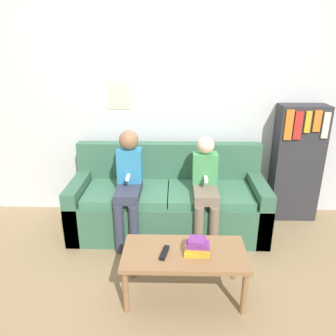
% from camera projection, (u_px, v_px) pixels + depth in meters
% --- Properties ---
extents(ground_plane, '(10.00, 10.00, 0.00)m').
position_uv_depth(ground_plane, '(167.00, 255.00, 3.08)').
color(ground_plane, '#937A56').
extents(wall_back, '(8.00, 0.06, 2.60)m').
position_uv_depth(wall_back, '(169.00, 100.00, 3.54)').
color(wall_back, silver).
rests_on(wall_back, ground_plane).
extents(couch, '(1.98, 0.77, 0.87)m').
position_uv_depth(couch, '(168.00, 203.00, 3.45)').
color(couch, '#38664C').
rests_on(couch, ground_plane).
extents(coffee_table, '(0.94, 0.47, 0.39)m').
position_uv_depth(coffee_table, '(184.00, 257.00, 2.49)').
color(coffee_table, '#8E6642').
rests_on(coffee_table, ground_plane).
extents(person_left, '(0.24, 0.54, 1.09)m').
position_uv_depth(person_left, '(129.00, 180.00, 3.17)').
color(person_left, '#33384C').
rests_on(person_left, ground_plane).
extents(person_right, '(0.24, 0.54, 1.04)m').
position_uv_depth(person_right, '(205.00, 185.00, 3.16)').
color(person_right, '#756656').
rests_on(person_right, ground_plane).
extents(tv_remote, '(0.07, 0.17, 0.02)m').
position_uv_depth(tv_remote, '(164.00, 253.00, 2.44)').
color(tv_remote, black).
rests_on(tv_remote, coffee_table).
extents(book_stack, '(0.20, 0.15, 0.13)m').
position_uv_depth(book_stack, '(197.00, 247.00, 2.43)').
color(book_stack, gold).
rests_on(book_stack, coffee_table).
extents(bookshelf, '(0.50, 0.27, 1.28)m').
position_uv_depth(bookshelf, '(296.00, 163.00, 3.58)').
color(bookshelf, '#2D2D33').
rests_on(bookshelf, ground_plane).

